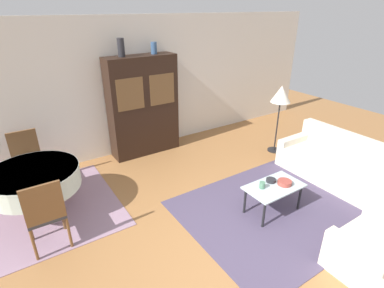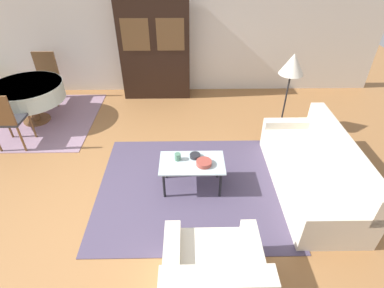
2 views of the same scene
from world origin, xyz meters
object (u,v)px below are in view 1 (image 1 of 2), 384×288
Objects in this scene: vase_tall at (121,48)px; vase_short at (154,48)px; couch at (342,166)px; bowl at (285,183)px; dining_chair_near at (45,212)px; floor_lamp at (281,97)px; bowl_small at (271,180)px; display_cabinet at (143,106)px; coffee_table at (274,189)px; dining_chair_far at (27,158)px; cup at (262,185)px; dining_table at (34,179)px.

vase_tall reaches higher than vase_short.
bowl is at bearing 90.61° from couch.
dining_chair_near is 4.59m from floor_lamp.
bowl_small is (2.96, -0.88, -0.10)m from dining_chair_near.
bowl_small is at bearing -75.30° from display_cabinet.
dining_chair_far is at bearing 137.33° from coffee_table.
cup is (-1.86, 0.09, 0.22)m from couch.
dining_table is at bearing 148.38° from bowl.
vase_short is at bearing 143.29° from floor_lamp.
couch is 1.73m from floor_lamp.
dining_chair_far reaches higher than cup.
vase_short reaches higher than dining_chair_near.
display_cabinet is at bearing 104.70° from bowl_small.
dining_chair_near is 1.69m from dining_chair_far.
dining_chair_far is 4.52× the size of vase_short.
couch is 4.44m from vase_tall.
floor_lamp is at bearing -36.71° from vase_short.
cup is at bearing -33.17° from dining_table.
floor_lamp reaches higher than dining_chair_near.
coffee_table is 3.58m from vase_tall.
display_cabinet is at bearing 41.10° from dining_chair_near.
couch is at bearing -2.90° from cup.
vase_tall reaches higher than bowl.
coffee_table is at bearing -17.52° from cup.
dining_chair_far reaches higher than couch.
dining_chair_near reaches higher than coffee_table.
floor_lamp is (-0.06, 1.47, 0.92)m from couch.
couch is at bearing -51.37° from display_cabinet.
vase_tall is (-0.35, 0.00, 1.16)m from display_cabinet.
couch is at bearing -1.17° from coffee_table.
display_cabinet is 6.12× the size of vase_tall.
dining_table is at bearing -149.80° from vase_tall.
display_cabinet reaches higher than bowl.
cup reaches higher than coffee_table.
dining_table is (-2.22, -1.09, -0.40)m from display_cabinet.
floor_lamp is 14.40× the size of cup.
couch is 1.53m from bowl.
cup is 0.24m from bowl_small.
coffee_table is at bearing -138.28° from floor_lamp.
vase_tall reaches higher than display_cabinet.
vase_short is at bearing 34.84° from couch.
cup reaches higher than bowl.
bowl is at bearing -74.03° from display_cabinet.
bowl_small is at bearing -30.31° from dining_table.
bowl is 0.20m from bowl_small.
bowl_small is 0.44× the size of vase_tall.
display_cabinet is at bearing 26.14° from dining_table.
dining_chair_far is (-2.92, 2.69, 0.18)m from coffee_table.
dining_table reaches higher than cup.
display_cabinet is 2.98m from dining_chair_near.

